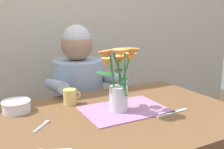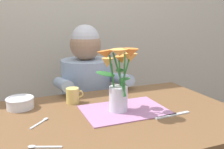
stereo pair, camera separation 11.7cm
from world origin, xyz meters
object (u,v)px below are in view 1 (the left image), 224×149
(seated_person, at_px, (79,108))
(ceramic_bowl, at_px, (16,106))
(coffee_cup, at_px, (70,97))
(dinner_knife, at_px, (172,113))
(flower_vase, at_px, (119,76))

(seated_person, xyz_separation_m, ceramic_bowl, (-0.45, -0.36, 0.21))
(coffee_cup, bearing_deg, seated_person, 64.13)
(dinner_knife, bearing_deg, seated_person, 101.67)
(ceramic_bowl, xyz_separation_m, dinner_knife, (0.64, -0.36, -0.03))
(flower_vase, bearing_deg, ceramic_bowl, 153.06)
(ceramic_bowl, bearing_deg, seated_person, 39.18)
(ceramic_bowl, height_order, dinner_knife, ceramic_bowl)
(seated_person, relative_size, dinner_knife, 5.97)
(flower_vase, bearing_deg, coffee_cup, 130.44)
(seated_person, relative_size, flower_vase, 3.66)
(flower_vase, height_order, coffee_cup, flower_vase)
(ceramic_bowl, relative_size, coffee_cup, 1.46)
(seated_person, bearing_deg, coffee_cup, -113.99)
(dinner_knife, relative_size, coffee_cup, 2.04)
(flower_vase, relative_size, coffee_cup, 3.33)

